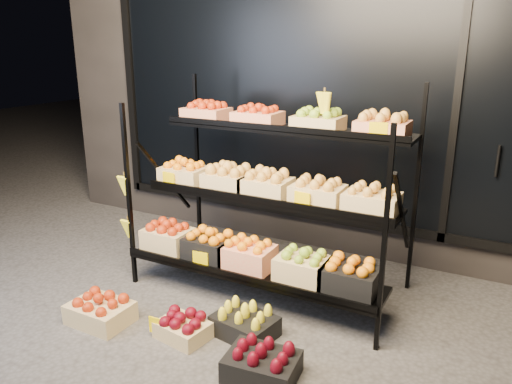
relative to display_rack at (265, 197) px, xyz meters
The scene contains 8 objects.
ground 0.99m from the display_rack, 88.87° to the right, with size 24.00×24.00×0.00m, color #514F4C.
building 2.21m from the display_rack, 89.65° to the left, with size 6.00×2.08×3.50m.
display_rack is the anchor object (origin of this frame).
tag_floor_a 1.27m from the display_rack, 107.27° to the right, with size 0.13×0.01×0.12m, color #E8C200.
floor_crate_left 1.47m from the display_rack, 128.39° to the right, with size 0.44×0.32×0.21m.
floor_crate_midleft 0.99m from the display_rack, 74.37° to the right, with size 0.46×0.37×0.21m.
floor_crate_midright 1.16m from the display_rack, 100.46° to the right, with size 0.38×0.30×0.18m.
floor_crate_right 1.33m from the display_rack, 63.94° to the right, with size 0.46×0.36×0.21m.
Camera 1 is at (1.66, -2.70, 1.95)m, focal length 35.00 mm.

